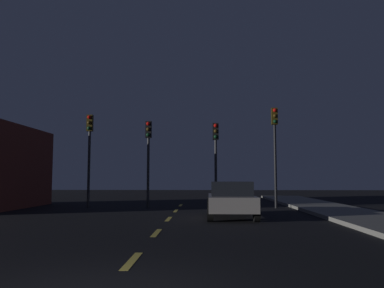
{
  "coord_description": "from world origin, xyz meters",
  "views": [
    {
      "loc": [
        1.39,
        -4.92,
        1.57
      ],
      "look_at": [
        0.73,
        15.68,
        3.39
      ],
      "focal_mm": 36.3,
      "sensor_mm": 36.0,
      "label": 1
    }
  ],
  "objects_px": {
    "traffic_signal_far_left": "(89,142)",
    "traffic_signal_far_right": "(275,138)",
    "traffic_signal_center_right": "(216,148)",
    "traffic_signal_center_left": "(148,147)",
    "car_stopped_ahead": "(231,199)"
  },
  "relations": [
    {
      "from": "traffic_signal_center_left",
      "to": "traffic_signal_center_right",
      "type": "height_order",
      "value": "traffic_signal_center_left"
    },
    {
      "from": "traffic_signal_far_right",
      "to": "car_stopped_ahead",
      "type": "xyz_separation_m",
      "value": [
        -2.7,
        -5.02,
        -2.97
      ]
    },
    {
      "from": "traffic_signal_center_left",
      "to": "traffic_signal_far_left",
      "type": "bearing_deg",
      "value": 179.99
    },
    {
      "from": "traffic_signal_far_right",
      "to": "car_stopped_ahead",
      "type": "height_order",
      "value": "traffic_signal_far_right"
    },
    {
      "from": "traffic_signal_far_left",
      "to": "traffic_signal_center_right",
      "type": "relative_size",
      "value": 1.11
    },
    {
      "from": "traffic_signal_far_left",
      "to": "traffic_signal_far_right",
      "type": "relative_size",
      "value": 0.94
    },
    {
      "from": "traffic_signal_center_right",
      "to": "traffic_signal_far_right",
      "type": "height_order",
      "value": "traffic_signal_far_right"
    },
    {
      "from": "traffic_signal_center_right",
      "to": "traffic_signal_far_right",
      "type": "bearing_deg",
      "value": 0.03
    },
    {
      "from": "traffic_signal_center_left",
      "to": "traffic_signal_far_right",
      "type": "bearing_deg",
      "value": 0.01
    },
    {
      "from": "traffic_signal_far_left",
      "to": "traffic_signal_center_right",
      "type": "height_order",
      "value": "traffic_signal_far_left"
    },
    {
      "from": "car_stopped_ahead",
      "to": "traffic_signal_far_right",
      "type": "bearing_deg",
      "value": 61.7
    },
    {
      "from": "traffic_signal_far_left",
      "to": "car_stopped_ahead",
      "type": "bearing_deg",
      "value": -34.57
    },
    {
      "from": "traffic_signal_center_left",
      "to": "car_stopped_ahead",
      "type": "bearing_deg",
      "value": -50.92
    },
    {
      "from": "traffic_signal_far_left",
      "to": "traffic_signal_center_right",
      "type": "bearing_deg",
      "value": -0.01
    },
    {
      "from": "traffic_signal_far_left",
      "to": "traffic_signal_center_left",
      "type": "distance_m",
      "value": 3.22
    }
  ]
}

